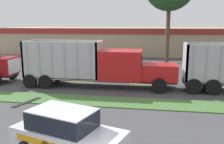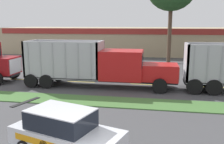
# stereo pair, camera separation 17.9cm
# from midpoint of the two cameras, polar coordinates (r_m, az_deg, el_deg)

# --- Properties ---
(grass_verge) EXTENTS (120.00, 2.11, 0.06)m
(grass_verge) POSITION_cam_midpoint_polar(r_m,az_deg,el_deg) (15.68, 2.46, -6.95)
(grass_verge) COLOR #477538
(grass_verge) RESTS_ON ground_plane
(centre_line_3) EXTENTS (2.40, 0.14, 0.01)m
(centre_line_3) POSITION_cam_midpoint_polar(r_m,az_deg,el_deg) (23.40, -19.62, -1.60)
(centre_line_3) COLOR yellow
(centre_line_3) RESTS_ON ground_plane
(centre_line_4) EXTENTS (2.40, 0.14, 0.01)m
(centre_line_4) POSITION_cam_midpoint_polar(r_m,az_deg,el_deg) (21.30, -6.84, -2.23)
(centre_line_4) COLOR yellow
(centre_line_4) RESTS_ON ground_plane
(centre_line_5) EXTENTS (2.40, 0.14, 0.01)m
(centre_line_5) POSITION_cam_midpoint_polar(r_m,az_deg,el_deg) (20.45, 7.84, -2.82)
(centre_line_5) COLOR yellow
(centre_line_5) RESTS_ON ground_plane
(centre_line_6) EXTENTS (2.40, 0.14, 0.01)m
(centre_line_6) POSITION_cam_midpoint_polar(r_m,az_deg,el_deg) (20.99, 22.76, -3.23)
(centre_line_6) COLOR yellow
(centre_line_6) RESTS_ON ground_plane
(dump_truck_far_right) EXTENTS (11.68, 2.77, 3.55)m
(dump_truck_far_right) POSITION_cam_midpoint_polar(r_m,az_deg,el_deg) (19.14, -0.18, 1.15)
(dump_truck_far_right) COLOR black
(dump_truck_far_right) RESTS_ON ground_plane
(rally_car) EXTENTS (4.65, 3.04, 1.74)m
(rally_car) POSITION_cam_midpoint_polar(r_m,az_deg,el_deg) (9.83, -10.16, -13.24)
(rally_car) COLOR silver
(rally_car) RESTS_ON ground_plane
(store_building_backdrop) EXTENTS (43.35, 12.10, 4.16)m
(store_building_backdrop) POSITION_cam_midpoint_polar(r_m,az_deg,el_deg) (42.68, 5.42, 7.28)
(store_building_backdrop) COLOR tan
(store_building_backdrop) RESTS_ON ground_plane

